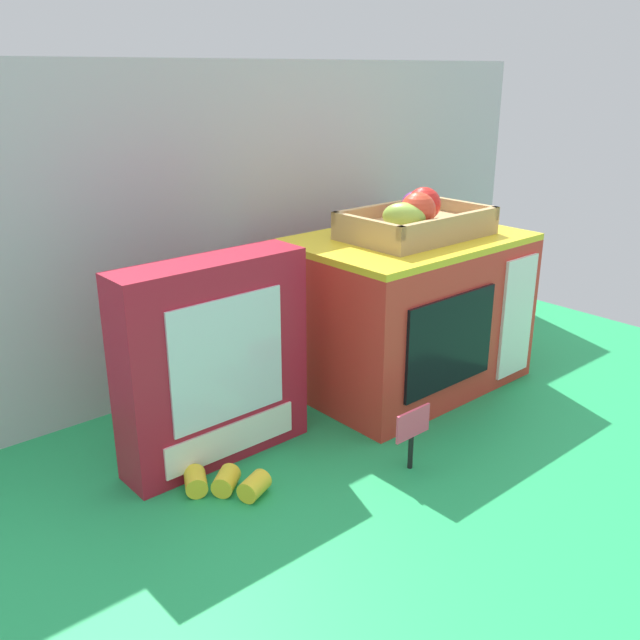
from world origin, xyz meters
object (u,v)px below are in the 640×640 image
at_px(cookie_set_box, 214,362).
at_px(food_groups_crate, 416,221).
at_px(toy_microwave, 405,311).
at_px(loose_toy_banana, 225,483).
at_px(price_sign, 412,430).

bearing_deg(cookie_set_box, food_groups_crate, -1.41).
height_order(toy_microwave, food_groups_crate, food_groups_crate).
height_order(food_groups_crate, loose_toy_banana, food_groups_crate).
height_order(cookie_set_box, loose_toy_banana, cookie_set_box).
relative_size(cookie_set_box, price_sign, 3.20).
relative_size(price_sign, loose_toy_banana, 0.86).
distance_m(food_groups_crate, loose_toy_banana, 0.58).
bearing_deg(loose_toy_banana, price_sign, -27.80).
relative_size(food_groups_crate, price_sign, 2.68).
height_order(price_sign, loose_toy_banana, price_sign).
bearing_deg(food_groups_crate, toy_microwave, 120.01).
bearing_deg(loose_toy_banana, food_groups_crate, 9.94).
distance_m(toy_microwave, food_groups_crate, 0.18).
distance_m(toy_microwave, cookie_set_box, 0.43).
xyz_separation_m(cookie_set_box, price_sign, (0.20, -0.23, -0.09)).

